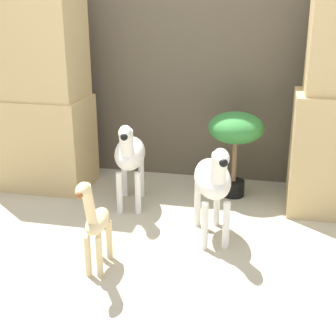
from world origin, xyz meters
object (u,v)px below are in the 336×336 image
object	(u,v)px
zebra_left	(130,154)
giraffe_figurine	(95,222)
zebra_right	(213,180)
potted_palm_front	(236,133)

from	to	relation	value
zebra_left	giraffe_figurine	bearing A→B (deg)	-85.21
zebra_right	zebra_left	bearing A→B (deg)	149.80
zebra_left	potted_palm_front	world-z (taller)	zebra_left
giraffe_figurine	zebra_left	bearing A→B (deg)	94.79
zebra_left	potted_palm_front	bearing A→B (deg)	26.32
zebra_right	zebra_left	xyz separation A→B (m)	(-0.61, 0.35, 0.00)
zebra_left	giraffe_figurine	size ratio (longest dim) A/B	1.13
zebra_right	giraffe_figurine	xyz separation A→B (m)	(-0.54, -0.48, -0.09)
giraffe_figurine	potted_palm_front	xyz separation A→B (m)	(0.60, 1.17, 0.19)
zebra_right	potted_palm_front	distance (m)	0.70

